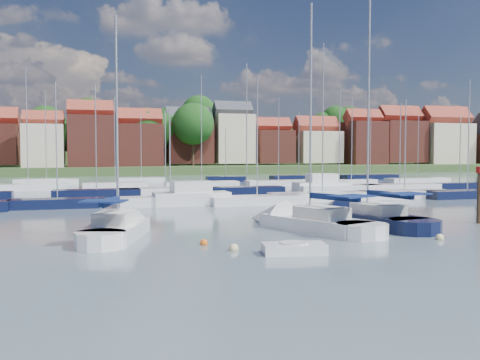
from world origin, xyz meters
name	(u,v)px	position (x,y,z in m)	size (l,w,h in m)	color
ground	(202,189)	(0.00, 40.00, 0.00)	(260.00, 260.00, 0.00)	#4A5764
sailboat_left	(121,229)	(-12.82, 3.42, 0.36)	(5.56, 10.37, 13.72)	silver
sailboat_centre	(300,223)	(-1.55, 3.04, 0.36)	(7.09, 11.54, 15.32)	silver
sailboat_navy	(358,218)	(3.24, 4.28, 0.35)	(5.39, 12.23, 16.40)	black
tender	(294,249)	(-5.18, -4.79, 0.25)	(3.21, 1.86, 0.65)	silver
timber_piling	(479,210)	(11.18, 1.81, 0.92)	(0.40, 0.40, 6.16)	#4C331E
buoy_b	(234,250)	(-7.73, -3.13, 0.00)	(0.49, 0.49, 0.49)	beige
buoy_c	(204,245)	(-8.81, -1.14, 0.00)	(0.42, 0.42, 0.42)	#D85914
buoy_d	(440,240)	(4.25, -3.21, 0.00)	(0.45, 0.45, 0.45)	beige
buoy_e	(314,221)	(0.82, 6.16, 0.00)	(0.44, 0.44, 0.44)	#D85914
marina_field	(225,188)	(1.91, 35.15, 0.43)	(79.62, 41.41, 15.93)	silver
far_shore_town	(143,153)	(2.23, 132.67, 4.61)	(212.46, 90.00, 22.27)	#354924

